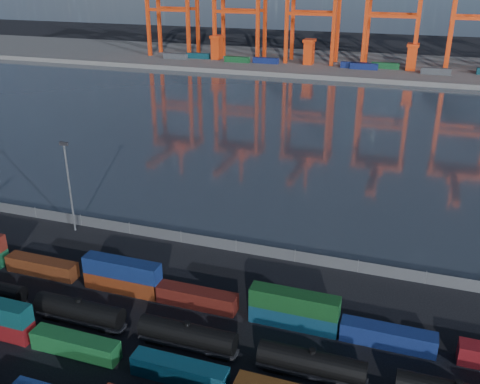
% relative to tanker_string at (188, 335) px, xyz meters
% --- Properties ---
extents(ground, '(700.00, 700.00, 0.00)m').
position_rel_tanker_string_xyz_m(ground, '(-2.40, -3.04, -1.99)').
color(ground, black).
rests_on(ground, ground).
extents(harbor_water, '(700.00, 700.00, 0.00)m').
position_rel_tanker_string_xyz_m(harbor_water, '(-2.40, 101.96, -1.98)').
color(harbor_water, '#273039').
rests_on(harbor_water, ground).
extents(far_quay, '(700.00, 70.00, 2.00)m').
position_rel_tanker_string_xyz_m(far_quay, '(-2.40, 206.96, -0.99)').
color(far_quay, '#514F4C').
rests_on(far_quay, ground).
extents(container_row_south, '(138.56, 2.25, 4.79)m').
position_rel_tanker_string_xyz_m(container_row_south, '(-15.91, -13.85, -0.04)').
color(container_row_south, '#3F4145').
rests_on(container_row_south, ground).
extents(container_row_mid, '(128.42, 2.34, 4.99)m').
position_rel_tanker_string_xyz_m(container_row_mid, '(7.06, -5.28, -0.33)').
color(container_row_mid, '#0F1F4C').
rests_on(container_row_mid, ground).
extents(container_row_north, '(140.96, 2.39, 5.10)m').
position_rel_tanker_string_xyz_m(container_row_north, '(-15.10, 8.73, -0.17)').
color(container_row_north, '#0F184C').
rests_on(container_row_north, ground).
extents(tanker_string, '(136.90, 2.77, 3.97)m').
position_rel_tanker_string_xyz_m(tanker_string, '(0.00, 0.00, 0.00)').
color(tanker_string, black).
rests_on(tanker_string, ground).
extents(waterfront_fence, '(160.12, 0.12, 2.20)m').
position_rel_tanker_string_xyz_m(waterfront_fence, '(-2.40, 24.96, -0.99)').
color(waterfront_fence, '#595B5E').
rests_on(waterfront_fence, ground).
extents(yard_light_mast, '(1.60, 0.40, 16.60)m').
position_rel_tanker_string_xyz_m(yard_light_mast, '(-32.40, 22.96, 7.31)').
color(yard_light_mast, slate).
rests_on(yard_light_mast, ground).
extents(quay_containers, '(172.58, 10.99, 2.60)m').
position_rel_tanker_string_xyz_m(quay_containers, '(-13.40, 192.42, 1.31)').
color(quay_containers, navy).
rests_on(quay_containers, far_quay).
extents(straddle_carriers, '(140.00, 7.00, 11.10)m').
position_rel_tanker_string_xyz_m(straddle_carriers, '(-4.90, 196.96, 5.83)').
color(straddle_carriers, '#F13E11').
rests_on(straddle_carriers, far_quay).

